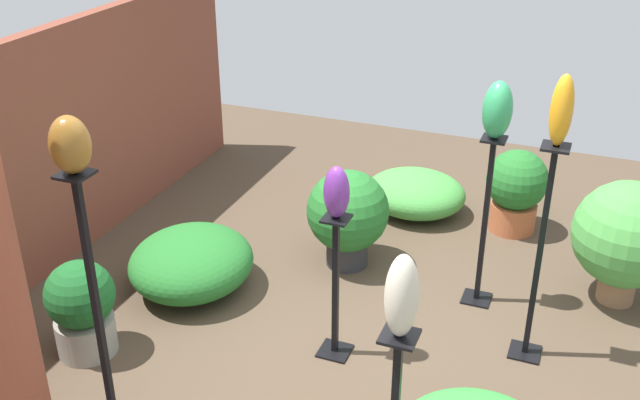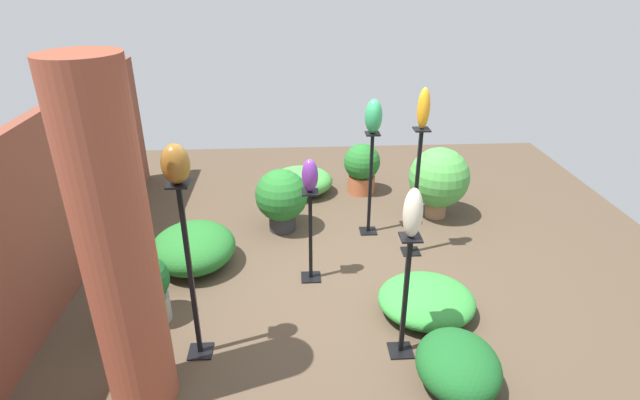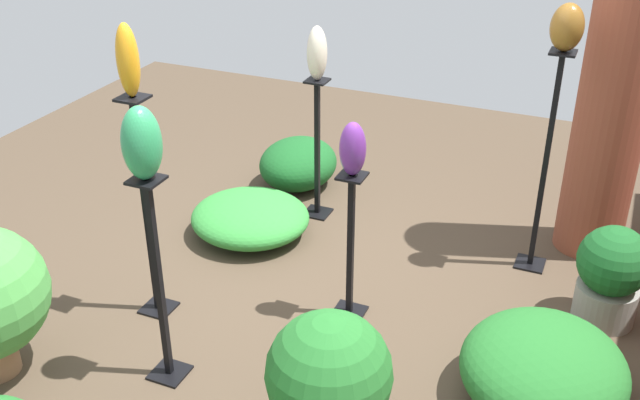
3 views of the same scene
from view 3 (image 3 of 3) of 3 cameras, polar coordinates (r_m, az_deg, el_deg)
The scene contains 17 objects.
ground_plane at distance 4.88m, azimuth 0.10°, elevation -8.51°, with size 8.00×8.00×0.00m, color #4C3D2D.
brick_pillar at distance 5.39m, azimuth 21.74°, elevation 8.37°, with size 0.48×0.48×2.53m, color brown.
pedestal_violet at distance 4.62m, azimuth 2.33°, elevation -4.12°, with size 0.20×0.20×0.99m.
pedestal_amber at distance 4.66m, azimuth -12.99°, elevation -1.39°, with size 0.20×0.20×1.45m.
pedestal_bronze at distance 5.20m, azimuth 16.70°, elevation 1.97°, with size 0.20×0.20×1.56m.
pedestal_jade at distance 4.15m, azimuth -12.11°, elevation -6.81°, with size 0.20×0.20×1.25m.
pedestal_ivory at distance 5.75m, azimuth -0.21°, elevation 3.42°, with size 0.20×0.20×1.12m.
art_vase_violet at distance 4.28m, azimuth 2.51°, elevation 3.91°, with size 0.15×0.16×0.33m, color #6B2D8C.
art_vase_amber at distance 4.27m, azimuth -14.43°, elevation 10.26°, with size 0.13×0.13×0.42m, color orange.
art_vase_bronze at distance 4.87m, azimuth 18.31°, elevation 12.39°, with size 0.20×0.20×0.29m, color brown.
art_vase_jade at distance 3.73m, azimuth -13.43°, elevation 4.23°, with size 0.21×0.19×0.38m, color #2D9356.
art_vase_ivory at distance 5.46m, azimuth -0.22°, elevation 11.12°, with size 0.16×0.15×0.40m, color beige.
potted_plant_near_pillar at distance 4.96m, azimuth 21.30°, elevation -5.25°, with size 0.44×0.44×0.66m.
potted_plant_mid_right at distance 3.74m, azimuth 0.68°, elevation -13.39°, with size 0.63×0.63×0.78m.
foliage_bed_east at distance 4.29m, azimuth 16.65°, elevation -12.20°, with size 0.95×0.89×0.44m, color #236B28.
foliage_bed_west at distance 6.33m, azimuth -1.67°, elevation 2.80°, with size 0.74×0.64×0.41m, color #195923.
foliage_bed_center at distance 5.65m, azimuth -5.34°, elevation -1.33°, with size 0.85×0.90×0.29m, color #338C38.
Camera 3 is at (3.60, 1.54, 2.91)m, focal length 42.00 mm.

